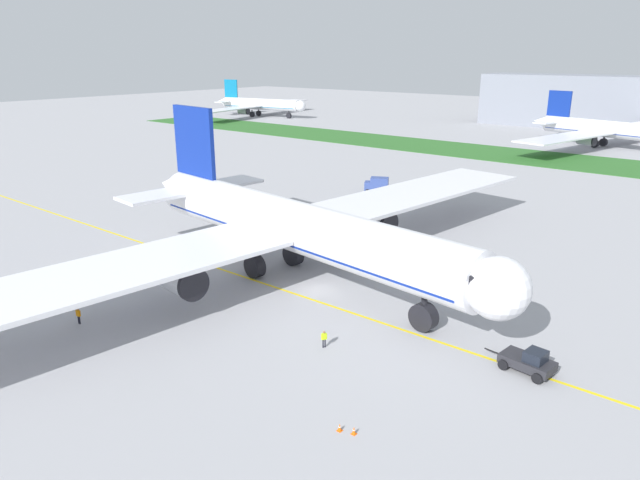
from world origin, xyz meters
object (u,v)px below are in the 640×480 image
airliner_foreground (290,226)px  service_truck_baggage_loader (377,185)px  parked_airliner_far_left (259,104)px  ground_crew_marshaller_front (324,337)px  traffic_cone_port_wing (63,278)px  parked_airliner_far_centre (610,130)px  traffic_cone_near_nose (340,427)px  pushback_tug (529,361)px  ground_crew_wingwalker_port (78,314)px  traffic_cone_starboard_wing (354,431)px

airliner_foreground → service_truck_baggage_loader: airliner_foreground is taller
service_truck_baggage_loader → parked_airliner_far_left: 143.65m
service_truck_baggage_loader → ground_crew_marshaller_front: bearing=-60.7°
traffic_cone_port_wing → parked_airliner_far_centre: parked_airliner_far_centre is taller
traffic_cone_near_nose → parked_airliner_far_left: bearing=136.3°
airliner_foreground → parked_airliner_far_centre: 129.06m
airliner_foreground → parked_airliner_far_centre: size_ratio=1.22×
parked_airliner_far_left → parked_airliner_far_centre: (135.05, 1.31, 0.04)m
airliner_foreground → ground_crew_marshaller_front: (13.76, -10.91, -5.32)m
pushback_tug → traffic_cone_port_wing: bearing=-164.2°
parked_airliner_far_left → service_truck_baggage_loader: bearing=-36.4°
traffic_cone_near_nose → parked_airliner_far_left: size_ratio=0.01×
ground_crew_wingwalker_port → traffic_cone_port_wing: size_ratio=2.92×
pushback_tug → service_truck_baggage_loader: (-45.77, 46.03, 0.61)m
pushback_tug → traffic_cone_starboard_wing: 17.06m
ground_crew_wingwalker_port → parked_airliner_far_left: size_ratio=0.02×
ground_crew_wingwalker_port → traffic_cone_starboard_wing: bearing=5.5°
pushback_tug → traffic_cone_near_nose: pushback_tug is taller
traffic_cone_near_nose → parked_airliner_far_left: (-154.05, 147.35, 4.70)m
traffic_cone_starboard_wing → traffic_cone_port_wing: bearing=177.6°
ground_crew_marshaller_front → traffic_cone_port_wing: ground_crew_marshaller_front is taller
traffic_cone_near_nose → parked_airliner_far_centre: size_ratio=0.01×
airliner_foreground → ground_crew_marshaller_front: 18.34m
pushback_tug → traffic_cone_port_wing: pushback_tug is taller
pushback_tug → parked_airliner_far_left: size_ratio=0.09×
traffic_cone_port_wing → parked_airliner_far_centre: bearing=81.0°
traffic_cone_port_wing → parked_airliner_far_left: parked_airliner_far_left is taller
parked_airliner_far_centre → pushback_tug: bearing=-78.8°
traffic_cone_starboard_wing → service_truck_baggage_loader: size_ratio=0.12×
ground_crew_wingwalker_port → service_truck_baggage_loader: size_ratio=0.35×
traffic_cone_near_nose → service_truck_baggage_loader: size_ratio=0.12×
ground_crew_wingwalker_port → service_truck_baggage_loader: bearing=97.4°
pushback_tug → traffic_cone_starboard_wing: bearing=-111.9°
ground_crew_wingwalker_port → service_truck_baggage_loader: (-8.47, 64.83, 0.56)m
ground_crew_wingwalker_port → traffic_cone_near_nose: bearing=5.1°
ground_crew_wingwalker_port → parked_airliner_far_centre: size_ratio=0.02×
pushback_tug → service_truck_baggage_loader: service_truck_baggage_loader is taller
traffic_cone_starboard_wing → parked_airliner_far_left: 213.71m
traffic_cone_near_nose → service_truck_baggage_loader: service_truck_baggage_loader is taller
airliner_foreground → parked_airliner_far_left: (-131.89, 127.71, -1.32)m
traffic_cone_near_nose → traffic_cone_port_wing: bearing=177.1°
parked_airliner_far_left → parked_airliner_far_centre: 135.06m
traffic_cone_starboard_wing → parked_airliner_far_left: bearing=136.5°
airliner_foreground → ground_crew_wingwalker_port: 24.20m
service_truck_baggage_loader → ground_crew_wingwalker_port: bearing=-82.6°
pushback_tug → ground_crew_wingwalker_port: (-37.31, -18.80, 0.06)m
ground_crew_marshaller_front → parked_airliner_far_centre: parked_airliner_far_centre is taller
service_truck_baggage_loader → parked_airliner_far_centre: (19.43, 86.48, 3.45)m
traffic_cone_port_wing → pushback_tug: bearing=15.8°
ground_crew_wingwalker_port → service_truck_baggage_loader: service_truck_baggage_loader is taller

